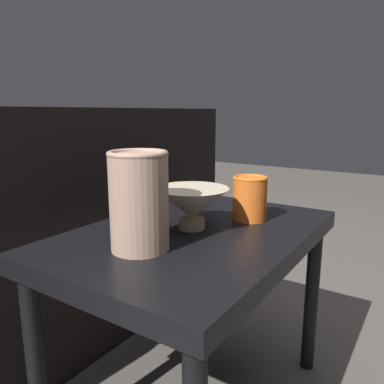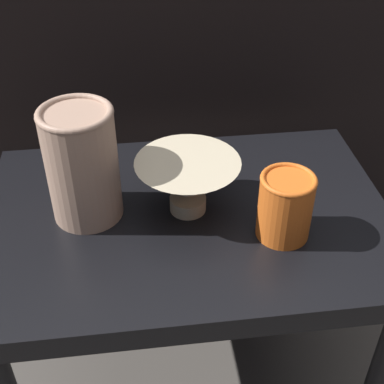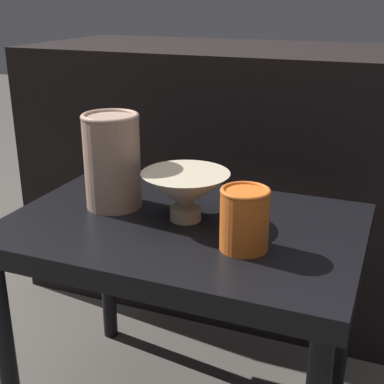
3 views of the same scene
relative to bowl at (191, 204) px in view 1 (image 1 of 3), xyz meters
The scene contains 5 objects.
table 0.11m from the bowl, 65.80° to the right, with size 0.65×0.45×0.45m.
couch_backdrop 0.58m from the bowl, 89.57° to the left, with size 1.30×0.50×0.72m.
bowl is the anchor object (origin of this frame).
vase_textured_left 0.16m from the bowl, behind, with size 0.11×0.11×0.19m.
vase_colorful_right 0.16m from the bowl, 28.51° to the right, with size 0.08×0.08×0.11m.
Camera 1 is at (-0.67, -0.43, 0.71)m, focal length 35.00 mm.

